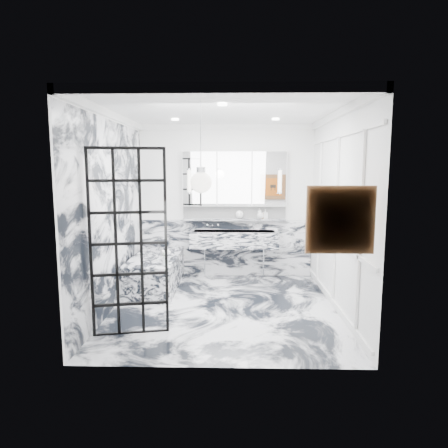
{
  "coord_description": "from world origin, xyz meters",
  "views": [
    {
      "loc": [
        0.15,
        -5.61,
        2.01
      ],
      "look_at": [
        -0.01,
        0.5,
        1.16
      ],
      "focal_mm": 32.0,
      "sensor_mm": 36.0,
      "label": 1
    }
  ],
  "objects_px": {
    "crittall_door": "(129,244)",
    "mirror_cabinet": "(234,179)",
    "trough_sink": "(234,239)",
    "bathtub": "(155,272)"
  },
  "relations": [
    {
      "from": "crittall_door",
      "to": "bathtub",
      "type": "relative_size",
      "value": 1.36
    },
    {
      "from": "crittall_door",
      "to": "trough_sink",
      "type": "distance_m",
      "value": 2.84
    },
    {
      "from": "mirror_cabinet",
      "to": "bathtub",
      "type": "distance_m",
      "value": 2.2
    },
    {
      "from": "bathtub",
      "to": "crittall_door",
      "type": "bearing_deg",
      "value": -87.94
    },
    {
      "from": "trough_sink",
      "to": "bathtub",
      "type": "relative_size",
      "value": 0.97
    },
    {
      "from": "crittall_door",
      "to": "mirror_cabinet",
      "type": "bearing_deg",
      "value": 53.95
    },
    {
      "from": "trough_sink",
      "to": "mirror_cabinet",
      "type": "relative_size",
      "value": 0.84
    },
    {
      "from": "trough_sink",
      "to": "bathtub",
      "type": "xyz_separation_m",
      "value": [
        -1.33,
        -0.66,
        -0.45
      ]
    },
    {
      "from": "bathtub",
      "to": "trough_sink",
      "type": "bearing_deg",
      "value": 26.48
    },
    {
      "from": "trough_sink",
      "to": "mirror_cabinet",
      "type": "bearing_deg",
      "value": 90.0
    }
  ]
}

